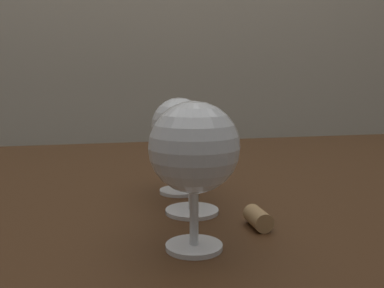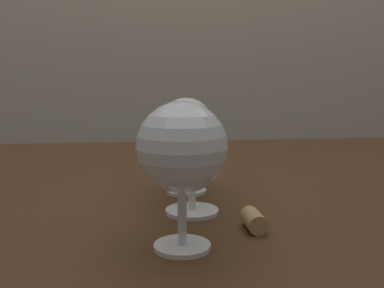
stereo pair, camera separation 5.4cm
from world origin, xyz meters
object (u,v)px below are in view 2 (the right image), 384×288
object	(u,v)px
wine_glass_pinot	(192,140)
cork	(254,220)
wine_glass_white	(186,128)
wine_glass_merlot	(182,149)

from	to	relation	value
wine_glass_pinot	cork	distance (m)	0.12
wine_glass_pinot	cork	world-z (taller)	wine_glass_pinot
wine_glass_pinot	cork	bearing A→B (deg)	-48.33
wine_glass_pinot	wine_glass_white	bearing A→B (deg)	88.02
wine_glass_pinot	wine_glass_white	size ratio (longest dim) A/B	0.96
wine_glass_white	wine_glass_merlot	bearing A→B (deg)	-97.25
wine_glass_merlot	wine_glass_white	world-z (taller)	wine_glass_merlot
wine_glass_white	wine_glass_pinot	bearing A→B (deg)	-91.98
wine_glass_white	cork	xyz separation A→B (m)	(0.06, -0.17, -0.09)
wine_glass_merlot	wine_glass_pinot	size ratio (longest dim) A/B	1.10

